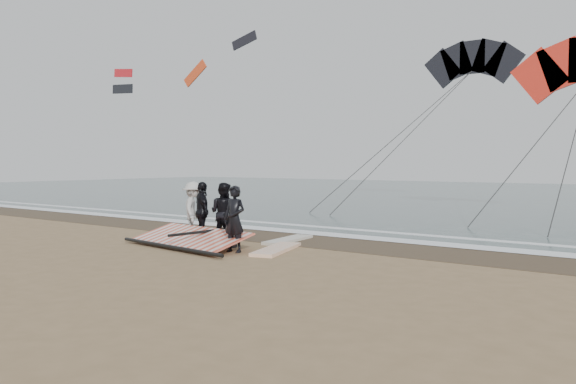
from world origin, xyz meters
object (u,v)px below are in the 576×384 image
(board_white, at_px, (276,249))
(sail_rig, at_px, (192,240))
(man_main, at_px, (234,219))
(board_cream, at_px, (288,240))

(board_white, bearing_deg, sail_rig, -179.11)
(man_main, height_order, board_cream, man_main)
(man_main, distance_m, board_cream, 2.73)
(board_white, xyz_separation_m, sail_rig, (-2.55, -0.76, 0.15))
(man_main, bearing_deg, board_white, 42.98)
(board_cream, bearing_deg, man_main, -94.20)
(man_main, height_order, sail_rig, man_main)
(board_cream, bearing_deg, sail_rig, -129.18)
(board_white, relative_size, sail_rig, 0.51)
(man_main, distance_m, sail_rig, 1.88)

